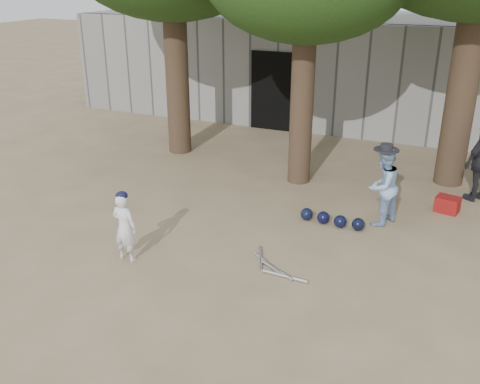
% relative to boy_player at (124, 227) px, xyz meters
% --- Properties ---
extents(ground, '(70.00, 70.00, 0.00)m').
position_rel_boy_player_xyz_m(ground, '(0.85, 0.18, -0.57)').
color(ground, '#937C5E').
rests_on(ground, ground).
extents(boy_player, '(0.42, 0.28, 1.13)m').
position_rel_boy_player_xyz_m(boy_player, '(0.00, 0.00, 0.00)').
color(boy_player, white).
rests_on(boy_player, ground).
extents(spectator_blue, '(0.79, 0.86, 1.43)m').
position_rel_boy_player_xyz_m(spectator_blue, '(3.43, 2.93, 0.15)').
color(spectator_blue, '#90B4DF').
rests_on(spectator_blue, ground).
extents(red_bag, '(0.48, 0.41, 0.30)m').
position_rel_boy_player_xyz_m(red_bag, '(4.53, 3.95, -0.42)').
color(red_bag, maroon).
rests_on(red_bag, ground).
extents(back_building, '(16.00, 5.24, 3.00)m').
position_rel_boy_player_xyz_m(back_building, '(0.84, 10.51, 0.93)').
color(back_building, gray).
rests_on(back_building, ground).
extents(helmet_row, '(1.19, 0.29, 0.23)m').
position_rel_boy_player_xyz_m(helmet_row, '(2.67, 2.51, -0.45)').
color(helmet_row, black).
rests_on(helmet_row, ground).
extents(bat_pile, '(1.06, 0.78, 0.06)m').
position_rel_boy_player_xyz_m(bat_pile, '(2.22, 0.65, -0.54)').
color(bat_pile, silver).
rests_on(bat_pile, ground).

